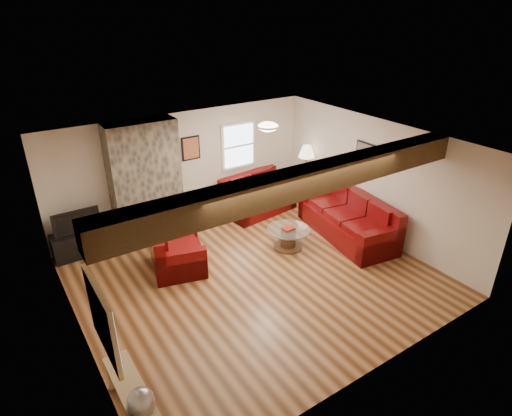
{
  "coord_description": "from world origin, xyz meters",
  "views": [
    {
      "loc": [
        -3.59,
        -5.45,
        4.56
      ],
      "look_at": [
        0.3,
        0.4,
        1.15
      ],
      "focal_mm": 30.0,
      "sensor_mm": 36.0,
      "label": 1
    }
  ],
  "objects": [
    {
      "name": "tv_cabinet",
      "position": [
        -2.45,
        2.53,
        0.26
      ],
      "size": [
        1.03,
        0.41,
        0.51
      ],
      "primitive_type": "cube",
      "color": "black",
      "rests_on": "floor"
    },
    {
      "name": "sofa_three",
      "position": [
        2.48,
        0.18,
        0.46
      ],
      "size": [
        1.35,
        2.5,
        0.92
      ],
      "primitive_type": null,
      "rotation": [
        0.0,
        0.0,
        -1.73
      ],
      "color": "#480705",
      "rests_on": "floor"
    },
    {
      "name": "hatch_window",
      "position": [
        -2.96,
        -1.5,
        1.45
      ],
      "size": [
        0.08,
        1.0,
        0.9
      ],
      "primitive_type": null,
      "color": "tan",
      "rests_on": "room"
    },
    {
      "name": "ceiling_dome",
      "position": [
        0.9,
        0.9,
        2.44
      ],
      "size": [
        0.4,
        0.4,
        0.18
      ],
      "primitive_type": null,
      "color": "white",
      "rests_on": "room"
    },
    {
      "name": "coal_bucket",
      "position": [
        -0.88,
        2.15,
        0.15
      ],
      "size": [
        0.32,
        0.32,
        0.3
      ],
      "primitive_type": null,
      "color": "slate",
      "rests_on": "floor"
    },
    {
      "name": "pine_bench",
      "position": [
        -2.83,
        -1.69,
        0.25
      ],
      "size": [
        0.31,
        1.31,
        0.49
      ],
      "primitive_type": null,
      "color": "tan",
      "rests_on": "floor"
    },
    {
      "name": "artwork_back",
      "position": [
        0.15,
        2.71,
        1.7
      ],
      "size": [
        0.42,
        0.06,
        0.52
      ],
      "primitive_type": null,
      "color": "black",
      "rests_on": "room"
    },
    {
      "name": "room",
      "position": [
        0.0,
        0.0,
        1.25
      ],
      "size": [
        8.0,
        8.0,
        8.0
      ],
      "color": "#593217",
      "rests_on": "ground"
    },
    {
      "name": "armchair_red",
      "position": [
        -1.04,
        1.02,
        0.42
      ],
      "size": [
        1.15,
        1.24,
        0.84
      ],
      "primitive_type": null,
      "rotation": [
        0.0,
        0.0,
        1.31
      ],
      "color": "#480705",
      "rests_on": "floor"
    },
    {
      "name": "pedal_bin",
      "position": [
        -2.82,
        -2.01,
        0.38
      ],
      "size": [
        0.37,
        0.37,
        0.76
      ],
      "primitive_type": null,
      "rotation": [
        0.0,
        0.0,
        -0.25
      ],
      "color": "#A3A3A8",
      "rests_on": "floor"
    },
    {
      "name": "loveseat",
      "position": [
        1.58,
        2.23,
        0.44
      ],
      "size": [
        1.77,
        1.15,
        0.88
      ],
      "primitive_type": null,
      "rotation": [
        0.0,
        0.0,
        0.12
      ],
      "color": "#480705",
      "rests_on": "floor"
    },
    {
      "name": "floor_lamp",
      "position": [
        2.73,
        1.89,
        1.3
      ],
      "size": [
        0.39,
        0.39,
        1.52
      ],
      "color": "#AB8E47",
      "rests_on": "floor"
    },
    {
      "name": "television",
      "position": [
        -2.45,
        2.53,
        0.76
      ],
      "size": [
        0.87,
        0.11,
        0.5
      ],
      "primitive_type": "imported",
      "color": "black",
      "rests_on": "tv_cabinet"
    },
    {
      "name": "oak_beam",
      "position": [
        0.0,
        -1.25,
        2.31
      ],
      "size": [
        6.0,
        0.36,
        0.38
      ],
      "primitive_type": "cube",
      "color": "#33210F",
      "rests_on": "room"
    },
    {
      "name": "chimney_breast",
      "position": [
        -1.0,
        2.49,
        1.22
      ],
      "size": [
        1.4,
        0.67,
        2.5
      ],
      "color": "#37332B",
      "rests_on": "floor"
    },
    {
      "name": "back_window",
      "position": [
        1.35,
        2.71,
        1.55
      ],
      "size": [
        0.9,
        0.08,
        1.1
      ],
      "primitive_type": null,
      "color": "white",
      "rests_on": "room"
    },
    {
      "name": "artwork_right",
      "position": [
        2.96,
        0.3,
        1.75
      ],
      "size": [
        0.06,
        0.55,
        0.42
      ],
      "primitive_type": null,
      "color": "black",
      "rests_on": "room"
    },
    {
      "name": "coffee_table",
      "position": [
        1.14,
        0.48,
        0.21
      ],
      "size": [
        0.87,
        0.87,
        0.46
      ],
      "color": "#442915",
      "rests_on": "floor"
    }
  ]
}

